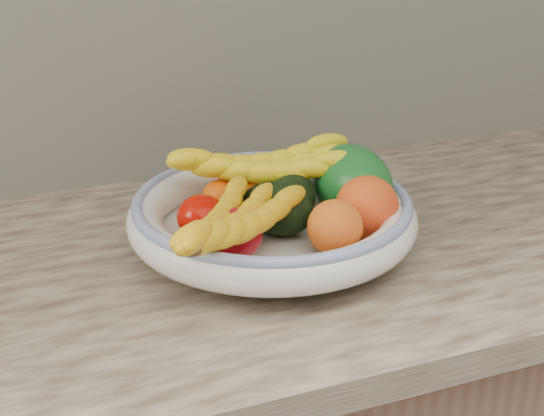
% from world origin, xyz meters
% --- Properties ---
extents(fruit_bowl, '(0.39, 0.39, 0.08)m').
position_xyz_m(fruit_bowl, '(0.00, 1.66, 0.95)').
color(fruit_bowl, silver).
rests_on(fruit_bowl, kitchen_counter).
extents(clementine_back_left, '(0.06, 0.06, 0.05)m').
position_xyz_m(clementine_back_left, '(-0.05, 1.74, 0.95)').
color(clementine_back_left, '#FF6105').
rests_on(clementine_back_left, fruit_bowl).
extents(clementine_back_right, '(0.06, 0.06, 0.05)m').
position_xyz_m(clementine_back_right, '(0.02, 1.75, 0.95)').
color(clementine_back_right, '#FF6505').
rests_on(clementine_back_right, fruit_bowl).
extents(clementine_back_mid, '(0.07, 0.07, 0.05)m').
position_xyz_m(clementine_back_mid, '(0.00, 1.73, 0.95)').
color(clementine_back_mid, orange).
rests_on(clementine_back_mid, fruit_bowl).
extents(clementine_extra, '(0.05, 0.05, 0.04)m').
position_xyz_m(clementine_extra, '(0.01, 1.74, 0.95)').
color(clementine_extra, '#F26005').
rests_on(clementine_extra, fruit_bowl).
extents(tomato_left, '(0.07, 0.07, 0.06)m').
position_xyz_m(tomato_left, '(-0.10, 1.66, 0.96)').
color(tomato_left, '#B60A00').
rests_on(tomato_left, fruit_bowl).
extents(tomato_near_left, '(0.09, 0.09, 0.07)m').
position_xyz_m(tomato_near_left, '(-0.08, 1.60, 0.96)').
color(tomato_near_left, '#A00A13').
rests_on(tomato_near_left, fruit_bowl).
extents(avocado_center, '(0.12, 0.13, 0.07)m').
position_xyz_m(avocado_center, '(0.00, 1.65, 0.96)').
color(avocado_center, black).
rests_on(avocado_center, fruit_bowl).
extents(avocado_right, '(0.10, 0.11, 0.06)m').
position_xyz_m(avocado_right, '(0.04, 1.68, 0.96)').
color(avocado_right, black).
rests_on(avocado_right, fruit_bowl).
extents(green_mango, '(0.14, 0.16, 0.13)m').
position_xyz_m(green_mango, '(0.12, 1.67, 0.98)').
color(green_mango, '#10561B').
rests_on(green_mango, fruit_bowl).
extents(peach_front, '(0.09, 0.09, 0.07)m').
position_xyz_m(peach_front, '(0.05, 1.56, 0.97)').
color(peach_front, orange).
rests_on(peach_front, fruit_bowl).
extents(peach_right, '(0.10, 0.10, 0.08)m').
position_xyz_m(peach_right, '(0.11, 1.60, 0.97)').
color(peach_right, orange).
rests_on(peach_right, fruit_bowl).
extents(banana_bunch_back, '(0.30, 0.17, 0.08)m').
position_xyz_m(banana_bunch_back, '(0.01, 1.73, 0.99)').
color(banana_bunch_back, yellow).
rests_on(banana_bunch_back, fruit_bowl).
extents(banana_bunch_front, '(0.26, 0.26, 0.07)m').
position_xyz_m(banana_bunch_front, '(-0.09, 1.57, 0.98)').
color(banana_bunch_front, yellow).
rests_on(banana_bunch_front, fruit_bowl).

